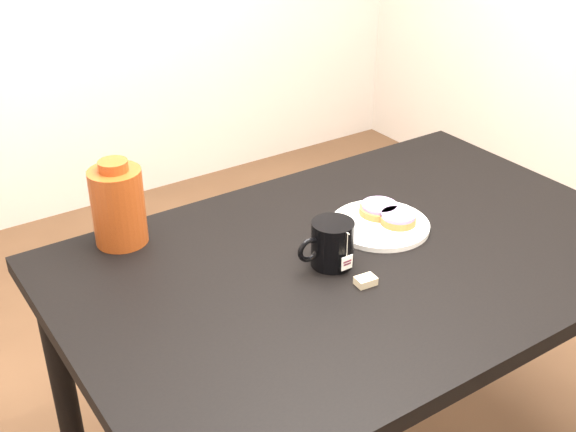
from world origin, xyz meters
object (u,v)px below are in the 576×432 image
at_px(table, 360,283).
at_px(plate, 380,224).
at_px(bagel_package, 118,205).
at_px(mug, 332,244).
at_px(teabag_pouch, 366,281).
at_px(bagel_back, 379,209).
at_px(bagel_front, 398,218).

relative_size(table, plate, 5.69).
bearing_deg(table, bagel_package, 140.35).
height_order(mug, teabag_pouch, mug).
height_order(mug, bagel_package, bagel_package).
height_order(bagel_back, bagel_front, same).
bearing_deg(teabag_pouch, bagel_back, 44.42).
xyz_separation_m(bagel_front, mug, (-0.24, -0.04, 0.03)).
bearing_deg(bagel_front, plate, 144.25).
relative_size(table, bagel_front, 11.29).
bearing_deg(plate, table, -148.73).
height_order(table, teabag_pouch, teabag_pouch).
bearing_deg(mug, table, -1.93).
bearing_deg(bagel_back, bagel_package, 156.39).
bearing_deg(bagel_package, bagel_back, -23.61).
relative_size(bagel_back, bagel_front, 1.07).
relative_size(mug, teabag_pouch, 3.19).
bearing_deg(table, teabag_pouch, -125.04).
bearing_deg(bagel_back, mug, -155.32).
distance_m(bagel_back, bagel_package, 0.65).
bearing_deg(teabag_pouch, bagel_package, 128.04).
distance_m(table, mug, 0.16).
bearing_deg(bagel_back, table, -142.96).
distance_m(mug, bagel_package, 0.51).
xyz_separation_m(teabag_pouch, bagel_package, (-0.37, 0.47, 0.09)).
relative_size(bagel_front, mug, 0.86).
height_order(bagel_front, bagel_package, bagel_package).
distance_m(plate, teabag_pouch, 0.26).
bearing_deg(bagel_package, mug, -45.70).
height_order(plate, mug, mug).
height_order(plate, bagel_front, bagel_front).
distance_m(plate, bagel_back, 0.05).
xyz_separation_m(table, plate, (0.12, 0.07, 0.09)).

